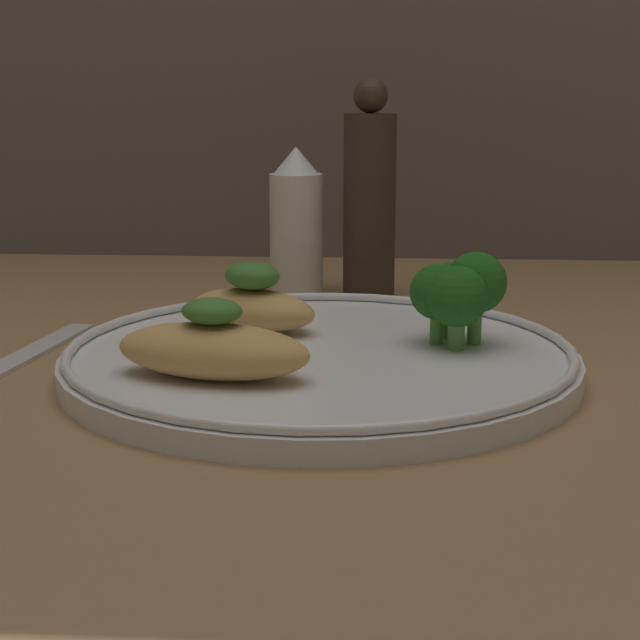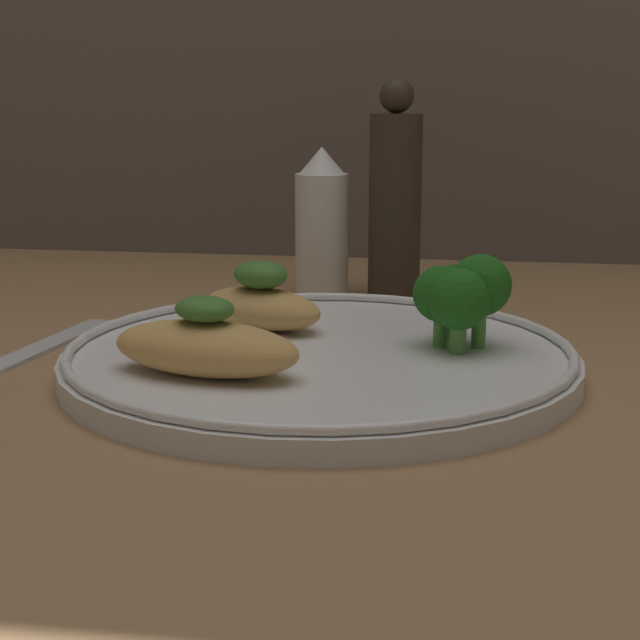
# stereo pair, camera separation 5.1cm
# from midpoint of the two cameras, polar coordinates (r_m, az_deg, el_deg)

# --- Properties ---
(ground_plane) EXTENTS (1.80, 1.80, 0.01)m
(ground_plane) POSITION_cam_midpoint_polar(r_m,az_deg,el_deg) (0.61, -2.42, -3.61)
(ground_plane) COLOR #936D47
(plate) EXTENTS (0.32, 0.32, 0.02)m
(plate) POSITION_cam_midpoint_polar(r_m,az_deg,el_deg) (0.60, -2.43, -2.25)
(plate) COLOR white
(plate) RESTS_ON ground_plane
(grilled_meat_front) EXTENTS (0.12, 0.07, 0.05)m
(grilled_meat_front) POSITION_cam_midpoint_polar(r_m,az_deg,el_deg) (0.55, -8.91, -1.64)
(grilled_meat_front) COLOR tan
(grilled_meat_front) RESTS_ON plate
(grilled_meat_middle) EXTENTS (0.10, 0.08, 0.05)m
(grilled_meat_middle) POSITION_cam_midpoint_polar(r_m,az_deg,el_deg) (0.66, -6.16, 0.90)
(grilled_meat_middle) COLOR tan
(grilled_meat_middle) RESTS_ON plate
(broccoli_bunch) EXTENTS (0.06, 0.06, 0.06)m
(broccoli_bunch) POSITION_cam_midpoint_polar(r_m,az_deg,el_deg) (0.61, 5.66, 1.67)
(broccoli_bunch) COLOR #569942
(broccoli_bunch) RESTS_ON plate
(sauce_bottle) EXTENTS (0.05, 0.05, 0.13)m
(sauce_bottle) POSITION_cam_midpoint_polar(r_m,az_deg,el_deg) (0.84, -3.15, 5.56)
(sauce_bottle) COLOR white
(sauce_bottle) RESTS_ON ground_plane
(pepper_grinder) EXTENTS (0.04, 0.04, 0.18)m
(pepper_grinder) POSITION_cam_midpoint_polar(r_m,az_deg,el_deg) (0.83, 1.13, 7.10)
(pepper_grinder) COLOR #382D23
(pepper_grinder) RESTS_ON ground_plane
(fork) EXTENTS (0.04, 0.19, 0.01)m
(fork) POSITION_cam_midpoint_polar(r_m,az_deg,el_deg) (0.67, -19.35, -2.12)
(fork) COLOR silver
(fork) RESTS_ON ground_plane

